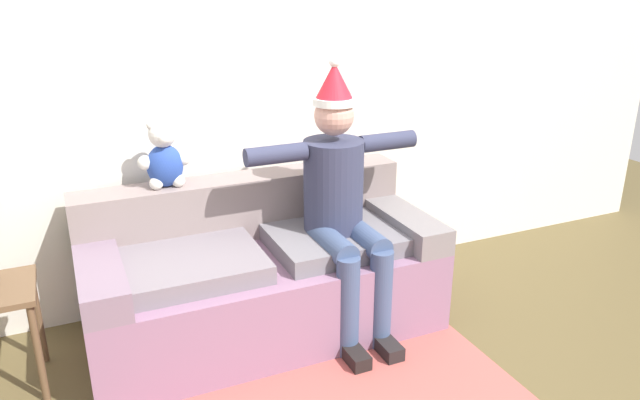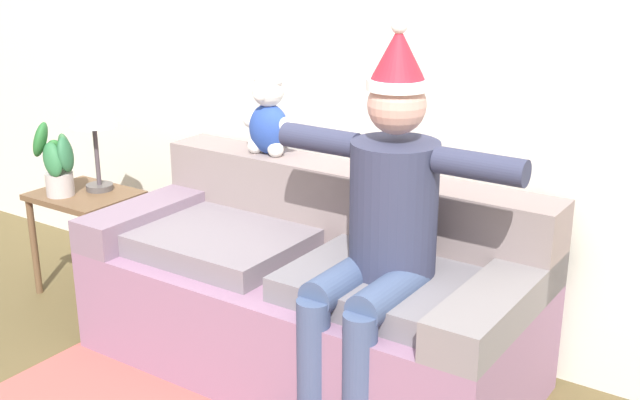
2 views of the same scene
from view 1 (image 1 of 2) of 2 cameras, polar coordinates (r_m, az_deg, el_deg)
back_wall at (r=3.67m, az=-8.87°, el=10.89°), size 7.00×0.10×2.70m
couch at (r=3.49m, az=-5.60°, el=-6.94°), size 1.96×0.90×0.84m
person_seated at (r=3.32m, az=2.00°, el=0.26°), size 1.02×0.77×1.55m
teddy_bear at (r=3.41m, az=-14.61°, el=3.97°), size 0.29×0.17×0.38m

